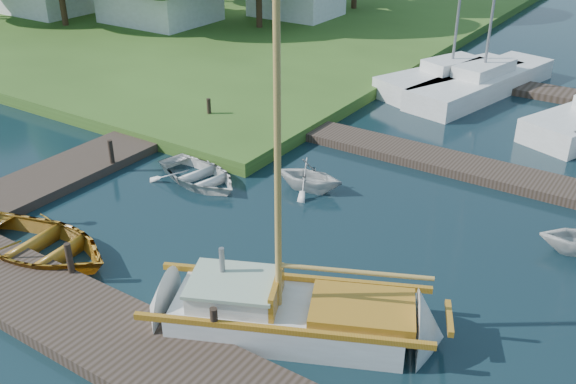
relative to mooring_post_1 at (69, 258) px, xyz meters
The scene contains 14 objects.
ground 5.87m from the mooring_post_1, 59.04° to the left, with size 160.00×160.00×0.00m, color black.
near_dock 3.21m from the mooring_post_1, 18.43° to the right, with size 18.00×2.20×0.30m, color #2F241A.
left_dock 8.62m from the mooring_post_1, 125.54° to the left, with size 2.20×18.00×0.30m, color #2F241A.
far_dock 12.55m from the mooring_post_1, 66.50° to the left, with size 14.00×1.60×0.30m, color #2F241A.
mooring_post_1 is the anchor object (origin of this frame).
mooring_post_2 4.50m from the mooring_post_1, ahead, with size 0.16×0.16×0.80m, color black.
mooring_post_4 6.40m from the mooring_post_1, 128.66° to the left, with size 0.16×0.16×0.80m, color black.
mooring_post_5 10.77m from the mooring_post_1, 111.80° to the left, with size 0.16×0.16×0.80m, color black.
sailboat 5.74m from the mooring_post_1, 14.99° to the left, with size 7.32×4.76×9.83m.
dinghy 1.70m from the mooring_post_1, 169.74° to the left, with size 3.16×4.42×0.92m, color #925A11.
tender_a 6.05m from the mooring_post_1, 100.09° to the left, with size 2.39×3.34×0.69m, color beige.
tender_b 7.76m from the mooring_post_1, 73.78° to the left, with size 1.89×2.19×1.15m, color beige.
marina_boat_0 19.68m from the mooring_post_1, 83.76° to the left, with size 4.90×7.64×10.65m.
marina_boat_1 20.07m from the mooring_post_1, 79.83° to the left, with size 4.09×9.13×10.63m.
Camera 1 is at (8.57, -12.89, 9.17)m, focal length 40.00 mm.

